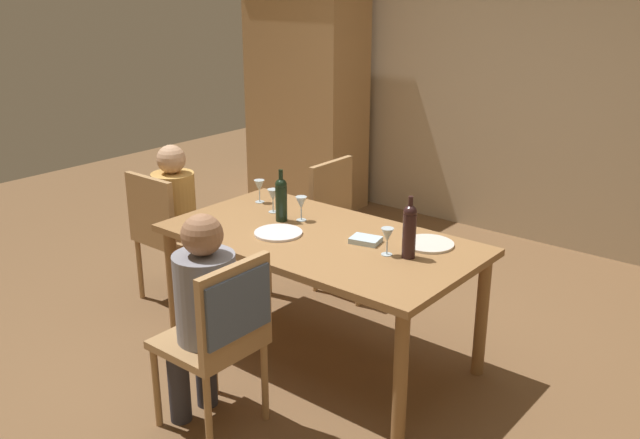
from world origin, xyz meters
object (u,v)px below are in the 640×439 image
(chair_near, at_px, (225,325))
(dinner_plate_guest_left, at_px, (429,244))
(wine_glass_near_right, at_px, (301,204))
(wine_glass_near_left, at_px, (387,236))
(wine_bottle_tall_green, at_px, (409,230))
(wine_bottle_dark_red, at_px, (281,198))
(armoire_cabinet, at_px, (306,92))
(dining_table, at_px, (320,250))
(chair_far_left, at_px, (343,217))
(dinner_plate_host, at_px, (278,233))
(wine_glass_far, at_px, (273,196))
(wine_glass_centre, at_px, (259,186))
(person_man_bearded, at_px, (178,210))
(chair_left_end, at_px, (166,229))
(person_woman_host, at_px, (203,306))

(chair_near, relative_size, dinner_plate_guest_left, 3.32)
(wine_glass_near_right, bearing_deg, wine_glass_near_left, -10.34)
(wine_bottle_tall_green, xyz_separation_m, wine_bottle_dark_red, (-0.90, 0.01, -0.01))
(armoire_cabinet, height_order, dinner_plate_guest_left, armoire_cabinet)
(dining_table, distance_m, wine_bottle_tall_green, 0.61)
(chair_far_left, bearing_deg, wine_bottle_tall_green, 52.14)
(chair_near, relative_size, dinner_plate_host, 3.34)
(chair_near, distance_m, wine_glass_far, 1.21)
(wine_bottle_dark_red, height_order, dinner_plate_host, wine_bottle_dark_red)
(wine_glass_near_right, bearing_deg, wine_glass_centre, 167.51)
(person_man_bearded, relative_size, dinner_plate_host, 3.97)
(dinner_plate_host, bearing_deg, chair_left_end, 178.08)
(wine_glass_far, bearing_deg, chair_left_end, -163.65)
(wine_bottle_tall_green, relative_size, wine_glass_near_right, 2.24)
(armoire_cabinet, distance_m, dining_table, 3.02)
(chair_far_left, distance_m, person_woman_host, 1.79)
(person_man_bearded, distance_m, wine_glass_far, 0.82)
(armoire_cabinet, relative_size, dinner_plate_host, 7.91)
(dining_table, distance_m, chair_near, 0.87)
(person_woman_host, distance_m, wine_glass_centre, 1.30)
(wine_glass_near_left, relative_size, wine_glass_centre, 1.00)
(wine_glass_far, bearing_deg, dinner_plate_guest_left, 7.03)
(wine_glass_near_left, xyz_separation_m, dinner_plate_host, (-0.65, -0.13, -0.10))
(dining_table, relative_size, chair_left_end, 1.95)
(chair_left_end, height_order, chair_far_left, same)
(wine_bottle_dark_red, bearing_deg, dining_table, -9.69)
(person_woman_host, height_order, wine_glass_near_left, person_woman_host)
(dinner_plate_host, distance_m, dinner_plate_guest_left, 0.85)
(wine_glass_centre, bearing_deg, wine_glass_near_right, -12.49)
(armoire_cabinet, distance_m, wine_glass_near_right, 2.73)
(person_woman_host, bearing_deg, wine_glass_far, 24.90)
(chair_left_end, bearing_deg, wine_bottle_dark_red, 8.95)
(dining_table, distance_m, wine_glass_centre, 0.76)
(wine_glass_far, bearing_deg, dining_table, -16.16)
(wine_bottle_tall_green, xyz_separation_m, wine_glass_near_right, (-0.81, 0.09, -0.05))
(dinner_plate_host, bearing_deg, person_woman_host, -76.28)
(dining_table, relative_size, person_woman_host, 1.60)
(chair_far_left, height_order, wine_glass_near_left, chair_far_left)
(dining_table, distance_m, chair_far_left, 1.00)
(wine_bottle_dark_red, bearing_deg, wine_bottle_tall_green, -0.54)
(chair_left_end, relative_size, wine_glass_near_right, 6.17)
(chair_near, height_order, person_man_bearded, person_man_bearded)
(dining_table, bearing_deg, person_man_bearded, 178.85)
(wine_glass_near_right, xyz_separation_m, dinner_plate_guest_left, (0.80, 0.13, -0.10))
(chair_left_end, xyz_separation_m, chair_far_left, (0.79, 0.95, 0.00))
(wine_glass_near_right, height_order, dinner_plate_host, wine_glass_near_right)
(dinner_plate_guest_left, bearing_deg, chair_left_end, -168.88)
(chair_left_end, bearing_deg, person_woman_host, -31.81)
(chair_left_end, relative_size, wine_glass_near_left, 6.17)
(chair_near, relative_size, wine_bottle_tall_green, 2.75)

